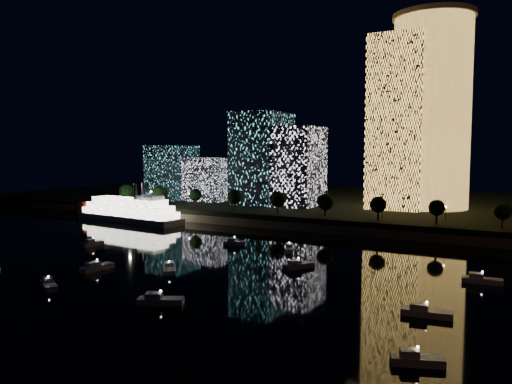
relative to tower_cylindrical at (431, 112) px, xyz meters
The scene contains 10 objects.
ground 145.30m from the tower_cylindrical, 97.94° to the right, with size 520.00×520.00×0.00m, color black.
far_bank 53.12m from the tower_cylindrical, 128.95° to the left, with size 420.00×160.00×5.00m, color black.
seawall 72.95m from the tower_cylindrical, 109.26° to the right, with size 420.00×6.00×3.00m, color #6B5E4C.
tower_cylindrical is the anchor object (origin of this frame).
tower_rectangular 15.17m from the tower_cylindrical, 143.96° to the right, with size 22.80×22.80×72.56m, color #FFBC51.
midrise_blocks 84.86m from the tower_cylindrical, 166.31° to the right, with size 87.63×28.91×42.28m.
riverboat 137.02m from the tower_cylindrical, 148.54° to the right, with size 56.94×16.99×16.90m.
motorboats 137.74m from the tower_cylindrical, 101.22° to the right, with size 118.21×68.54×2.78m.
esplanade_trees 83.99m from the tower_cylindrical, 140.41° to the right, with size 166.18×6.86×8.93m.
street_lamps 77.41m from the tower_cylindrical, 141.32° to the right, with size 132.70×0.70×5.65m.
Camera 1 is at (57.34, -88.06, 30.01)m, focal length 35.00 mm.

